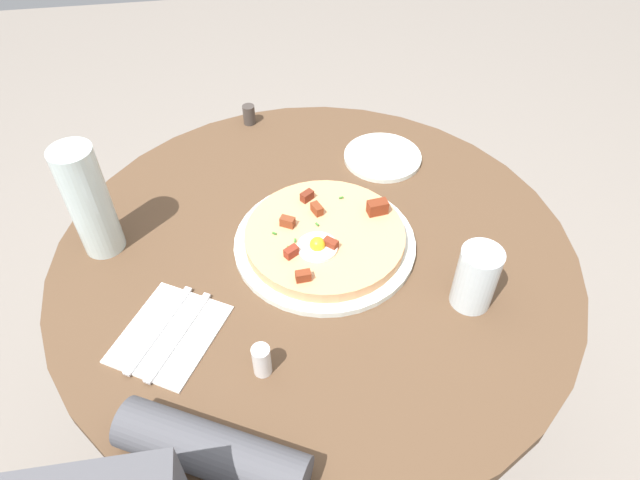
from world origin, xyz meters
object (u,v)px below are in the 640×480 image
(pizza_plate, at_px, (325,243))
(bread_plate, at_px, (383,157))
(knife, at_px, (159,329))
(fork, at_px, (179,336))
(water_bottle, at_px, (89,202))
(dining_table, at_px, (316,310))
(pepper_shaker, at_px, (249,115))
(breakfast_pizza, at_px, (325,236))
(salt_shaker, at_px, (262,360))
(water_glass, at_px, (476,278))

(pizza_plate, height_order, bread_plate, pizza_plate)
(bread_plate, relative_size, knife, 0.92)
(fork, distance_m, knife, 0.04)
(knife, height_order, water_bottle, water_bottle)
(dining_table, relative_size, pizza_plate, 2.87)
(water_bottle, height_order, pepper_shaker, water_bottle)
(breakfast_pizza, xyz_separation_m, salt_shaker, (0.24, -0.13, 0.00))
(dining_table, bearing_deg, fork, -57.16)
(dining_table, xyz_separation_m, knife, (0.14, -0.27, 0.19))
(fork, bearing_deg, water_bottle, 61.92)
(dining_table, distance_m, salt_shaker, 0.33)
(dining_table, distance_m, pepper_shaker, 0.48)
(bread_plate, distance_m, water_bottle, 0.60)
(salt_shaker, height_order, pepper_shaker, salt_shaker)
(pizza_plate, xyz_separation_m, bread_plate, (-0.23, 0.16, -0.00))
(dining_table, height_order, water_glass, water_glass)
(pizza_plate, xyz_separation_m, breakfast_pizza, (0.00, 0.00, 0.02))
(water_glass, bearing_deg, bread_plate, -172.09)
(pizza_plate, height_order, breakfast_pizza, breakfast_pizza)
(dining_table, bearing_deg, knife, -63.24)
(pepper_shaker, bearing_deg, fork, -14.60)
(bread_plate, bearing_deg, fork, -46.67)
(breakfast_pizza, bearing_deg, knife, -63.24)
(fork, bearing_deg, breakfast_pizza, -26.79)
(pizza_plate, relative_size, water_bottle, 1.53)
(dining_table, distance_m, water_glass, 0.37)
(pizza_plate, relative_size, bread_plate, 2.00)
(fork, relative_size, water_bottle, 0.83)
(pizza_plate, relative_size, fork, 1.84)
(bread_plate, relative_size, water_bottle, 0.77)
(water_bottle, distance_m, salt_shaker, 0.41)
(pizza_plate, xyz_separation_m, pepper_shaker, (-0.41, -0.11, 0.02))
(water_glass, height_order, pepper_shaker, water_glass)
(water_glass, xyz_separation_m, pepper_shaker, (-0.58, -0.33, -0.04))
(fork, relative_size, knife, 1.00)
(water_bottle, relative_size, salt_shaker, 3.82)
(dining_table, height_order, fork, fork)
(bread_plate, bearing_deg, knife, -50.01)
(bread_plate, distance_m, water_glass, 0.41)
(breakfast_pizza, distance_m, bread_plate, 0.29)
(bread_plate, xyz_separation_m, knife, (0.38, -0.46, 0.00))
(breakfast_pizza, distance_m, pepper_shaker, 0.43)
(water_glass, bearing_deg, breakfast_pizza, -126.66)
(knife, distance_m, water_glass, 0.51)
(bread_plate, distance_m, fork, 0.58)
(fork, bearing_deg, water_glass, -58.97)
(pizza_plate, bearing_deg, bread_plate, 145.01)
(pizza_plate, xyz_separation_m, water_bottle, (-0.06, -0.40, 0.10))
(breakfast_pizza, xyz_separation_m, pepper_shaker, (-0.42, -0.11, -0.00))
(dining_table, distance_m, fork, 0.34)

